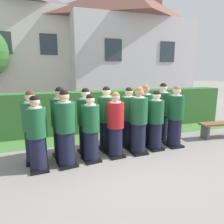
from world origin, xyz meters
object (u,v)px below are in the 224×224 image
student_rear_row_4 (128,119)px  student_rear_row_5 (145,116)px  student_rear_row_3 (107,120)px  student_front_row_0 (37,136)px  student_rear_row_0 (33,129)px  student_front_row_5 (156,122)px  student_front_row_4 (138,122)px  student_rear_row_1 (61,125)px  student_rear_row_6 (162,114)px  student_front_row_6 (175,118)px  student_front_row_1 (66,130)px  student_in_red_blazer (115,126)px  student_rear_row_2 (86,123)px  student_front_row_2 (91,130)px  wooden_bench (221,127)px

student_rear_row_4 → student_rear_row_5: size_ratio=0.97×
student_rear_row_4 → student_rear_row_3: bearing=-175.1°
student_front_row_0 → student_rear_row_0: student_rear_row_0 is taller
student_front_row_5 → student_front_row_4: bearing=-170.3°
student_rear_row_1 → student_rear_row_4: (1.79, 0.19, -0.03)m
student_rear_row_0 → student_rear_row_3: size_ratio=0.98×
student_rear_row_3 → student_rear_row_6: 1.76m
student_rear_row_1 → student_rear_row_3: student_rear_row_1 is taller
student_front_row_6 → student_rear_row_3: bearing=169.3°
student_front_row_1 → student_front_row_0: bearing=-174.8°
student_rear_row_3 → student_rear_row_5: student_rear_row_5 is taller
student_rear_row_5 → student_front_row_4: bearing=-129.4°
student_in_red_blazer → student_rear_row_2: size_ratio=0.96×
student_front_row_2 → student_rear_row_2: student_rear_row_2 is taller
student_front_row_1 → student_rear_row_4: 1.86m
student_front_row_6 → student_rear_row_4: 1.26m
student_rear_row_0 → student_rear_row_6: student_rear_row_6 is taller
student_front_row_2 → student_rear_row_5: 1.84m
student_front_row_6 → student_rear_row_4: size_ratio=1.02×
student_front_row_6 → student_rear_row_5: bearing=144.2°
student_front_row_6 → student_rear_row_6: 0.53m
student_front_row_4 → student_rear_row_4: 0.52m
student_front_row_1 → wooden_bench: (4.74, 0.42, -0.44)m
student_rear_row_6 → student_rear_row_3: bearing=-174.0°
student_front_row_1 → wooden_bench: student_front_row_1 is taller
student_front_row_2 → student_rear_row_0: bearing=164.8°
student_front_row_0 → student_rear_row_2: bearing=27.1°
student_rear_row_4 → student_front_row_1: bearing=-159.3°
student_rear_row_1 → student_rear_row_3: (1.15, 0.13, -0.01)m
student_front_row_4 → student_rear_row_5: bearing=50.6°
student_rear_row_1 → student_front_row_2: bearing=-34.2°
student_rear_row_6 → student_front_row_4: bearing=-148.8°
student_front_row_1 → student_rear_row_2: 0.77m
student_front_row_1 → student_rear_row_4: bearing=20.7°
student_front_row_5 → student_rear_row_1: bearing=174.2°
student_front_row_6 → student_rear_row_4: (-1.19, 0.40, -0.02)m
student_front_row_4 → student_front_row_5: bearing=9.7°
student_front_row_6 → student_rear_row_6: (-0.08, 0.53, 0.02)m
student_front_row_4 → student_front_row_5: (0.54, 0.09, -0.06)m
student_front_row_1 → student_rear_row_3: same height
student_front_row_5 → student_rear_row_0: (-2.99, 0.16, 0.04)m
student_front_row_5 → wooden_bench: student_front_row_5 is taller
student_rear_row_0 → student_rear_row_2: size_ratio=0.99×
student_in_red_blazer → student_rear_row_6: 1.81m
student_in_red_blazer → student_rear_row_4: size_ratio=0.97×
student_front_row_4 → student_rear_row_3: 0.82m
student_in_red_blazer → student_rear_row_0: (-1.85, 0.27, 0.03)m
student_front_row_1 → student_front_row_2: student_front_row_1 is taller
student_front_row_4 → student_front_row_6: 1.15m
student_rear_row_2 → student_front_row_0: bearing=-152.9°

